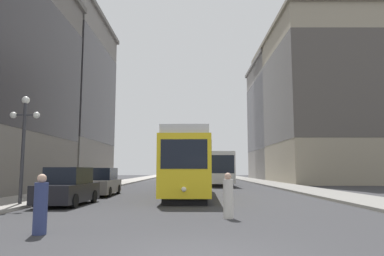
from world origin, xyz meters
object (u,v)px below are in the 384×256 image
Objects in this scene: streetcar at (188,163)px; transit_bus at (217,167)px; parked_car_left_mid at (68,187)px; pedestrian_crossing_far at (40,206)px; parked_car_left_near at (101,183)px; pedestrian_crossing_near at (228,197)px; lamp_post_left_near at (23,132)px.

streetcar reaches higher than transit_bus.
pedestrian_crossing_far is at bearing -72.88° from parked_car_left_mid.
transit_bus is (3.01, 16.09, -0.15)m from streetcar.
streetcar is 13.78m from pedestrian_crossing_far.
streetcar reaches higher than pedestrian_crossing_far.
parked_car_left_near reaches higher than pedestrian_crossing_far.
parked_car_left_mid reaches higher than pedestrian_crossing_near.
lamp_post_left_near is at bearing -106.21° from parked_car_left_near.
pedestrian_crossing_near is (-1.52, -26.20, -1.20)m from transit_bus.
parked_car_left_mid is 2.72× the size of pedestrian_crossing_near.
pedestrian_crossing_near is at bearing -80.01° from streetcar.
pedestrian_crossing_far is 0.32× the size of lamp_post_left_near.
pedestrian_crossing_far is (-3.86, -13.16, -1.36)m from streetcar.
parked_car_left_near is 14.21m from pedestrian_crossing_far.
streetcar is 7.90× the size of pedestrian_crossing_far.
transit_bus is at bearing 70.42° from parked_car_left_mid.
parked_car_left_mid is 0.86× the size of lamp_post_left_near.
lamp_post_left_near reaches higher than parked_car_left_near.
parked_car_left_mid is (0.00, -6.35, -0.00)m from parked_car_left_near.
streetcar is 7.88× the size of pedestrian_crossing_near.
parked_car_left_near is at bearing 92.78° from parked_car_left_mid.
pedestrian_crossing_near is at bearing -93.62° from transit_bus.
parked_car_left_mid is at bearing -112.64° from transit_bus.
streetcar is at bearing 45.69° from parked_car_left_mid.
lamp_post_left_near reaches higher than parked_car_left_mid.
pedestrian_crossing_near is (1.49, -10.11, -1.36)m from streetcar.
transit_bus is 2.61× the size of parked_car_left_mid.
parked_car_left_near is at bearing -120.54° from transit_bus.
parked_car_left_near is 1.13× the size of parked_car_left_mid.
parked_car_left_mid reaches higher than pedestrian_crossing_far.
parked_car_left_mid is (-8.84, -21.52, -1.10)m from transit_bus.
transit_bus is 7.13× the size of pedestrian_crossing_far.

